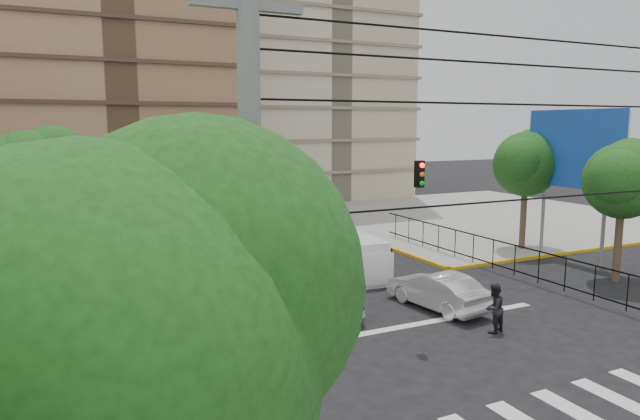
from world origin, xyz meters
TOP-DOWN VIEW (x-y plane):
  - ground at (0.00, 0.00)m, footprint 160.00×160.00m
  - sidewalk_ne at (20.00, 20.00)m, footprint 26.00×26.00m
  - crosswalk_stripes at (0.00, -6.00)m, footprint 12.00×2.40m
  - stop_line at (0.00, 1.20)m, footprint 13.00×0.40m
  - park_fence at (9.00, 4.50)m, footprint 0.10×22.50m
  - billboard at (14.45, 6.00)m, footprint 0.36×6.20m
  - tree_sw_near at (-10.90, -9.99)m, footprint 5.63×4.60m
  - tree_park_a at (13.08, 2.01)m, footprint 4.41×3.60m
  - tree_park_c at (14.09, 9.01)m, footprint 4.65×3.80m
  - tree_tudor at (-11.90, 16.01)m, footprint 5.39×4.40m
  - traffic_light_nw at (-7.80, 7.80)m, footprint 0.28×0.22m
  - traffic_light_hanging at (0.00, -2.04)m, footprint 18.00×9.12m
  - utility_pole_sw at (-9.00, -9.00)m, footprint 1.40×0.28m
  - van_right_lane at (2.01, 7.90)m, footprint 2.23×4.77m
  - van_left_lane at (-1.68, 20.08)m, footprint 2.05×4.84m
  - car_silver_front_left at (-1.39, 3.92)m, footprint 2.41×4.56m
  - car_white_front_right at (2.78, 2.43)m, footprint 2.20×4.74m
  - car_grey_mid_left at (-3.20, 9.19)m, footprint 2.27×4.72m
  - car_silver_rear_left at (-2.09, 15.30)m, footprint 1.96×4.47m
  - car_darkgrey_mid_right at (3.09, 16.18)m, footprint 2.41×4.53m
  - car_white_rear_right at (1.05, 21.10)m, footprint 1.59×4.54m
  - pedestrian_crosswalk at (2.91, -0.69)m, footprint 1.04×0.92m

SIDE VIEW (x-z plane):
  - ground at x=0.00m, z-range 0.00..0.00m
  - park_fence at x=9.00m, z-range -0.83..0.83m
  - crosswalk_stripes at x=0.00m, z-range 0.00..0.01m
  - stop_line at x=0.00m, z-range 0.00..0.01m
  - sidewalk_ne at x=20.00m, z-range 0.00..0.15m
  - car_silver_rear_left at x=-2.09m, z-range 0.00..1.28m
  - car_grey_mid_left at x=-3.20m, z-range 0.00..1.30m
  - car_darkgrey_mid_right at x=3.09m, z-range 0.00..1.47m
  - car_silver_front_left at x=-1.39m, z-range 0.00..1.48m
  - car_white_rear_right at x=1.05m, z-range 0.00..1.49m
  - car_white_front_right at x=2.78m, z-range 0.00..1.50m
  - pedestrian_crosswalk at x=2.91m, z-range 0.00..1.81m
  - van_right_lane at x=2.01m, z-range -0.03..2.05m
  - van_left_lane at x=-1.68m, z-range -0.03..2.12m
  - traffic_light_nw at x=-7.80m, z-range 0.91..5.31m
  - utility_pole_sw at x=-9.00m, z-range 0.27..9.27m
  - tree_park_a at x=13.08m, z-range 1.60..8.42m
  - tree_tudor at x=-11.90m, z-range 1.50..8.93m
  - tree_sw_near at x=-10.90m, z-range 1.48..9.06m
  - tree_park_c at x=14.09m, z-range 1.71..8.96m
  - traffic_light_hanging at x=0.00m, z-range 5.44..6.36m
  - billboard at x=14.45m, z-range 1.95..10.05m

